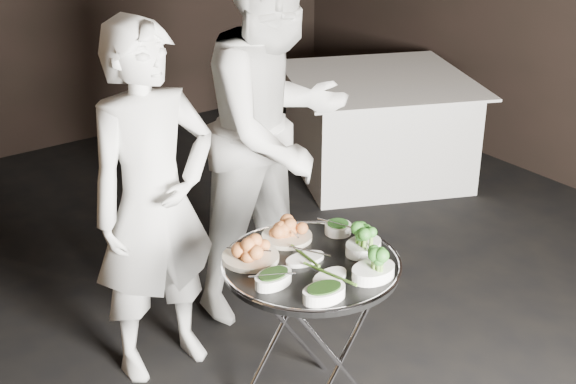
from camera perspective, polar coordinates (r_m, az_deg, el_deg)
tray_stand at (r=3.26m, az=1.60°, el=-9.93°), size 0.47×0.40×0.69m
serving_tray at (r=3.09m, az=1.66°, el=-5.19°), size 0.70×0.70×0.04m
potato_plate_a at (r=3.09m, az=-2.68°, el=-4.24°), size 0.23×0.23×0.08m
potato_plate_b at (r=3.24m, az=-0.08°, el=-2.83°), size 0.21×0.21×0.07m
greens_bowl at (r=3.29m, az=3.58°, el=-2.48°), size 0.11×0.11×0.06m
asparagus_plate_a at (r=3.09m, az=1.22°, el=-4.69°), size 0.17×0.10×0.03m
asparagus_plate_b at (r=2.97m, az=2.99°, el=-5.98°), size 0.18×0.12×0.03m
spinach_bowl_a at (r=2.93m, az=-1.05°, el=-6.08°), size 0.17×0.12×0.06m
spinach_bowl_b at (r=2.85m, az=2.58°, el=-7.07°), size 0.18×0.12×0.07m
broccoli_bowl_a at (r=3.16m, az=5.39°, el=-3.76°), size 0.19×0.15×0.07m
broccoli_bowl_b at (r=2.99m, az=6.09°, el=-5.51°), size 0.18×0.13×0.07m
serving_utensils at (r=3.12m, az=1.14°, el=-3.72°), size 0.56×0.42×0.01m
waiter_left at (r=3.40m, az=-9.51°, el=-0.87°), size 0.58×0.38×1.58m
waiter_right at (r=3.82m, az=-0.77°, el=4.43°), size 0.98×0.81×1.83m
dining_table at (r=5.58m, az=6.38°, el=4.72°), size 1.20×1.20×0.68m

